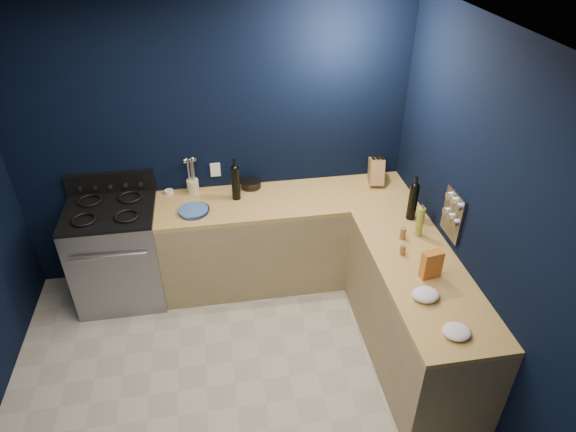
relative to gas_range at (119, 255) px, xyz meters
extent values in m
cube|color=#AFAA99|center=(0.93, -1.42, -0.47)|extent=(3.50, 3.50, 0.02)
cube|color=silver|center=(0.93, -1.42, 2.15)|extent=(3.50, 3.50, 0.02)
cube|color=black|center=(0.93, 0.34, 0.84)|extent=(3.50, 0.02, 2.60)
cube|color=black|center=(2.69, -1.42, 0.84)|extent=(0.02, 3.50, 2.60)
cube|color=#A18859|center=(1.53, 0.02, -0.03)|extent=(2.30, 0.63, 0.86)
cube|color=olive|center=(1.53, 0.02, 0.42)|extent=(2.30, 0.63, 0.04)
cube|color=#A18859|center=(2.37, -1.13, -0.03)|extent=(0.63, 1.67, 0.86)
cube|color=olive|center=(2.37, -1.13, 0.42)|extent=(0.63, 1.67, 0.04)
cube|color=gray|center=(0.00, 0.00, 0.00)|extent=(0.76, 0.66, 0.92)
cube|color=black|center=(0.00, -0.32, -0.01)|extent=(0.59, 0.02, 0.42)
cube|color=black|center=(0.00, 0.00, 0.48)|extent=(0.76, 0.66, 0.03)
cube|color=black|center=(0.00, 0.30, 0.58)|extent=(0.76, 0.06, 0.20)
cube|color=gray|center=(2.67, -0.87, 0.72)|extent=(0.02, 0.28, 0.38)
cube|color=white|center=(0.93, 0.32, 0.62)|extent=(0.09, 0.02, 0.13)
cylinder|color=teal|center=(0.71, -0.09, 0.46)|extent=(0.33, 0.33, 0.03)
cylinder|color=white|center=(0.50, 0.27, 0.46)|extent=(0.09, 0.09, 0.03)
cylinder|color=beige|center=(0.72, 0.25, 0.51)|extent=(0.12, 0.12, 0.13)
cylinder|color=black|center=(1.10, 0.08, 0.59)|extent=(0.08, 0.08, 0.31)
cylinder|color=black|center=(1.24, 0.26, 0.48)|extent=(0.19, 0.19, 0.07)
cube|color=olive|center=(2.41, 0.16, 0.56)|extent=(0.18, 0.30, 0.29)
cylinder|color=black|center=(2.52, -0.47, 0.60)|extent=(0.10, 0.10, 0.32)
cylinder|color=#99A933|center=(2.49, -0.71, 0.57)|extent=(0.07, 0.07, 0.26)
cylinder|color=olive|center=(2.35, -0.74, 0.49)|extent=(0.05, 0.05, 0.10)
cylinder|color=olive|center=(2.28, -0.93, 0.48)|extent=(0.05, 0.05, 0.08)
cube|color=#AC132A|center=(2.38, -1.21, 0.55)|extent=(0.16, 0.09, 0.22)
ellipsoid|color=white|center=(2.26, -1.42, 0.47)|extent=(0.23, 0.21, 0.07)
ellipsoid|color=white|center=(2.33, -1.77, 0.47)|extent=(0.20, 0.18, 0.05)
camera|label=1|loc=(0.93, -3.77, 2.82)|focal=31.33mm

